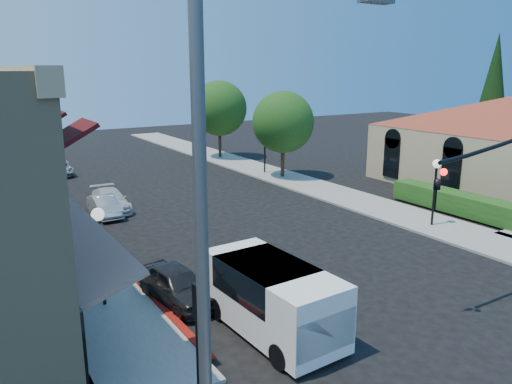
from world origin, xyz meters
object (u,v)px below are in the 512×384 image
lamppost_right_far (265,139)px  parked_car_a (177,285)px  parked_car_b (105,206)px  conifer_far (493,88)px  lamppost_left_near (99,232)px  lamppost_left_far (32,165)px  street_tree_a (283,122)px  cobra_streetlight (224,259)px  parked_car_c (110,200)px  white_van (274,295)px  secondary_signal (199,322)px  street_tree_b (219,108)px  parked_car_d (59,168)px  lamppost_right_near (436,176)px

lamppost_right_far → parked_car_a: lamppost_right_far is taller
lamppost_right_far → parked_car_b: (-13.91, -5.00, -2.17)m
conifer_far → parked_car_a: 36.36m
lamppost_left_near → lamppost_left_far: 14.00m
parked_car_a → street_tree_a: bearing=38.1°
cobra_streetlight → parked_car_c: size_ratio=2.24×
white_van → parked_car_c: white_van is taller
secondary_signal → street_tree_b: bearing=61.2°
lamppost_right_far → parked_car_d: 16.08m
street_tree_b → street_tree_a: bearing=-90.0°
parked_car_d → secondary_signal: bearing=-90.1°
street_tree_b → cobra_streetlight: 38.45m
street_tree_b → parked_car_b: 19.67m
street_tree_a → parked_car_a: size_ratio=1.70×
conifer_far → lamppost_right_near: size_ratio=3.08×
street_tree_b → parked_car_c: street_tree_b is taller
conifer_far → lamppost_right_far: size_ratio=3.08×
street_tree_b → lamppost_right_near: bearing=-90.7°
lamppost_right_far → parked_car_b: 14.94m
white_van → parked_car_b: 15.58m
street_tree_a → lamppost_left_far: bearing=180.0°
white_van → parked_car_d: white_van is taller
street_tree_a → parked_car_b: size_ratio=1.88×
parked_car_a → parked_car_c: size_ratio=0.92×
secondary_signal → lamppost_right_near: 17.77m
white_van → street_tree_a: bearing=54.3°
lamppost_left_far → parked_car_d: lamppost_left_far is taller
street_tree_b → lamppost_right_far: street_tree_b is taller
street_tree_a → parked_car_a: street_tree_a is taller
conifer_far → parked_car_a: (-34.20, -10.94, -5.71)m
lamppost_right_far → parked_car_c: bearing=-163.3°
lamppost_left_far → lamppost_right_near: size_ratio=1.00×
secondary_signal → lamppost_left_far: 20.60m
street_tree_b → parked_car_c: size_ratio=1.69×
white_van → parked_car_d: size_ratio=1.27×
street_tree_a → secondary_signal: bearing=-129.2°
conifer_far → parked_car_c: 33.36m
parked_car_c → parked_car_b: bearing=-118.6°
street_tree_b → lamppost_left_far: bearing=-150.0°
secondary_signal → cobra_streetlight: size_ratio=0.36×
conifer_far → parked_car_c: conifer_far is taller
lamppost_left_near → parked_car_c: size_ratio=0.86×
lamppost_right_near → parked_car_d: lamppost_right_near is taller
lamppost_right_far → white_van: bearing=-122.4°
lamppost_right_far → secondary_signal: bearing=-126.1°
lamppost_left_near → parked_car_b: (3.09, 11.00, -2.17)m
secondary_signal → parked_car_c: secondary_signal is taller
lamppost_left_near → lamppost_left_far: size_ratio=1.00×
conifer_far → parked_car_b: size_ratio=3.20×
street_tree_b → parked_car_a: size_ratio=1.84×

